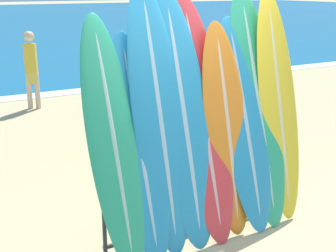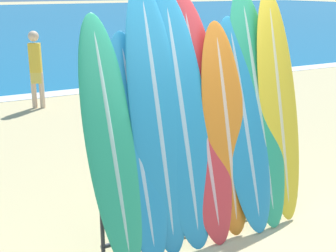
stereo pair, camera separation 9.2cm
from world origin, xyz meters
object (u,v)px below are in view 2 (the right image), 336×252
object	(u,v)px
surfboard_slot_6	(244,124)
surfboard_rack	(204,187)
surfboard_slot_8	(279,106)
surfboard_slot_2	(157,119)
surfboard_slot_4	(201,119)
surfboard_slot_5	(226,130)
surfboard_slot_0	(111,142)
person_mid_beach	(146,92)
surfboard_slot_1	(138,147)
surfboard_slot_3	(182,120)
person_near_water	(36,67)
surfboard_slot_7	(258,108)

from	to	relation	value
surfboard_slot_6	surfboard_rack	bearing A→B (deg)	-176.88
surfboard_slot_6	surfboard_slot_8	world-z (taller)	surfboard_slot_8
surfboard_slot_2	surfboard_slot_8	xyz separation A→B (m)	(1.49, -0.01, -0.05)
surfboard_rack	surfboard_slot_4	world-z (taller)	surfboard_slot_4
surfboard_slot_5	surfboard_slot_6	bearing A→B (deg)	4.26
surfboard_slot_2	surfboard_slot_0	bearing A→B (deg)	-177.61
person_mid_beach	surfboard_slot_0	bearing A→B (deg)	-25.63
surfboard_slot_5	surfboard_slot_1	bearing A→B (deg)	179.16
surfboard_slot_2	surfboard_slot_8	bearing A→B (deg)	-0.48
surfboard_slot_3	surfboard_slot_6	xyz separation A→B (m)	(0.74, -0.04, -0.14)
surfboard_slot_1	person_mid_beach	size ratio (longest dim) A/B	1.23
surfboard_rack	surfboard_slot_6	bearing A→B (deg)	3.12
surfboard_slot_0	surfboard_slot_8	distance (m)	1.98
surfboard_slot_0	surfboard_slot_2	xyz separation A→B (m)	(0.49, 0.02, 0.14)
person_near_water	person_mid_beach	xyz separation A→B (m)	(0.91, -3.50, 0.05)
surfboard_slot_2	surfboard_slot_8	distance (m)	1.49
surfboard_slot_3	surfboard_slot_6	bearing A→B (deg)	-2.91
surfboard_slot_2	surfboard_slot_3	size ratio (longest dim) A/B	1.03
person_near_water	person_mid_beach	distance (m)	3.62
surfboard_rack	surfboard_slot_8	bearing A→B (deg)	3.09
surfboard_slot_7	surfboard_slot_3	bearing A→B (deg)	-179.05
surfboard_slot_2	surfboard_slot_4	size ratio (longest dim) A/B	1.06
surfboard_slot_5	surfboard_rack	bearing A→B (deg)	-177.93
surfboard_slot_1	surfboard_slot_2	bearing A→B (deg)	10.25
surfboard_slot_4	surfboard_slot_6	bearing A→B (deg)	-5.65
surfboard_slot_3	surfboard_slot_6	world-z (taller)	surfboard_slot_3
surfboard_slot_6	surfboard_slot_4	bearing A→B (deg)	174.35
surfboard_slot_7	person_mid_beach	world-z (taller)	surfboard_slot_7
surfboard_slot_4	surfboard_slot_5	distance (m)	0.30
person_near_water	surfboard_slot_2	bearing A→B (deg)	-66.04
surfboard_slot_1	surfboard_slot_5	bearing A→B (deg)	-0.84
person_near_water	surfboard_slot_0	bearing A→B (deg)	-70.60
surfboard_slot_0	surfboard_slot_2	world-z (taller)	surfboard_slot_2
surfboard_rack	surfboard_slot_1	distance (m)	0.92
surfboard_slot_3	person_near_water	xyz separation A→B (m)	(-0.09, 6.09, -0.36)
surfboard_slot_5	surfboard_slot_7	distance (m)	0.49
surfboard_rack	person_mid_beach	xyz separation A→B (m)	(0.58, 2.65, 0.43)
surfboard_slot_5	surfboard_slot_8	size ratio (longest dim) A/B	0.88
surfboard_slot_6	surfboard_slot_8	bearing A→B (deg)	3.06
surfboard_rack	surfboard_slot_1	world-z (taller)	surfboard_slot_1
surfboard_slot_1	person_near_water	world-z (taller)	surfboard_slot_1
surfboard_slot_2	surfboard_slot_6	size ratio (longest dim) A/B	1.16
surfboard_slot_0	person_mid_beach	size ratio (longest dim) A/B	1.34
surfboard_slot_6	surfboard_slot_7	world-z (taller)	surfboard_slot_7
surfboard_slot_3	surfboard_slot_7	bearing A→B (deg)	0.95
surfboard_slot_5	surfboard_slot_7	world-z (taller)	surfboard_slot_7
surfboard_slot_7	surfboard_slot_8	bearing A→B (deg)	-5.87
surfboard_slot_3	surfboard_slot_8	distance (m)	1.22
surfboard_slot_5	surfboard_slot_6	world-z (taller)	surfboard_slot_6
surfboard_slot_6	person_near_water	bearing A→B (deg)	97.71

